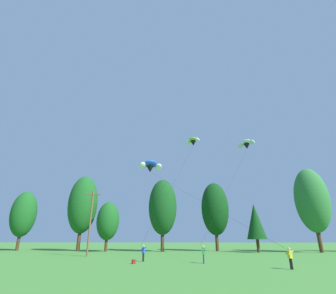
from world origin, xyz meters
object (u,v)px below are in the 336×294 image
Objects in this scene: parafoil_kite_far_blue_white at (150,166)px; backpack at (134,262)px; utility_pole at (90,220)px; kite_flyer_mid at (203,253)px; parafoil_kite_high_lime_white at (193,141)px; kite_flyer_near at (143,252)px; parafoil_kite_mid_white at (246,144)px; kite_flyer_far at (290,256)px.

parafoil_kite_far_blue_white reaches higher than backpack.
utility_pole is 12.50m from parafoil_kite_far_blue_white.
kite_flyer_mid is 26.55m from parafoil_kite_high_lime_white.
utility_pole is 0.49× the size of parafoil_kite_far_blue_white.
kite_flyer_near is 0.10× the size of parafoil_kite_mid_white.
utility_pole is 22.59× the size of backpack.
kite_flyer_far is (21.86, -13.86, -3.78)m from utility_pole.
parafoil_kite_high_lime_white reaches higher than parafoil_kite_mid_white.
kite_flyer_far is at bearing -34.98° from kite_flyer_mid.
kite_flyer_far is 25.32m from parafoil_kite_far_blue_white.
backpack is (-0.13, -13.02, -13.48)m from parafoil_kite_far_blue_white.
backpack is at bearing 163.57° from kite_flyer_far.
kite_flyer_near is 14.71m from kite_flyer_far.
kite_flyer_mid is 1.00× the size of kite_flyer_far.
kite_flyer_near reaches higher than backpack.
kite_flyer_near is at bearing -147.80° from parafoil_kite_mid_white.
kite_flyer_far is 4.23× the size of backpack.
backpack is (-16.30, -12.33, -17.01)m from parafoil_kite_mid_white.
backpack is at bearing -104.89° from kite_flyer_near.
parafoil_kite_high_lime_white is 11.74m from parafoil_kite_far_blue_white.
kite_flyer_near is 0.09× the size of parafoil_kite_high_lime_white.
parafoil_kite_far_blue_white is (-7.74, -5.80, -6.65)m from parafoil_kite_high_lime_white.
parafoil_kite_far_blue_white is (-13.71, 17.10, 12.68)m from kite_flyer_far.
parafoil_kite_mid_white is at bearing 81.43° from kite_flyer_far.
kite_flyer_mid is at bearing -15.92° from kite_flyer_near.
parafoil_kite_far_blue_white is 18.74m from backpack.
parafoil_kite_far_blue_white reaches higher than utility_pole.
parafoil_kite_high_lime_white is 1.06× the size of parafoil_kite_far_blue_white.
kite_flyer_near is (8.69, -7.30, -3.78)m from utility_pole.
parafoil_kite_mid_white is (8.44, -6.49, -3.12)m from parafoil_kite_high_lime_white.
utility_pole is 24.01m from parafoil_kite_high_lime_white.
parafoil_kite_mid_white is at bearing 32.20° from kite_flyer_near.
kite_flyer_far is at bearing -98.57° from parafoil_kite_mid_white.
utility_pole is 0.46× the size of parafoil_kite_high_lime_white.
utility_pole is 5.35× the size of kite_flyer_near.
kite_flyer_mid is at bearing -92.51° from parafoil_kite_high_lime_white.
parafoil_kite_high_lime_white is at bearing 32.16° from backpack.
kite_flyer_near is at bearing -113.79° from parafoil_kite_high_lime_white.
kite_flyer_far is at bearing -51.59° from backpack.
kite_flyer_near and kite_flyer_far have the same top height.
utility_pole is 5.35× the size of kite_flyer_far.
kite_flyer_near is at bearing 164.08° from kite_flyer_mid.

